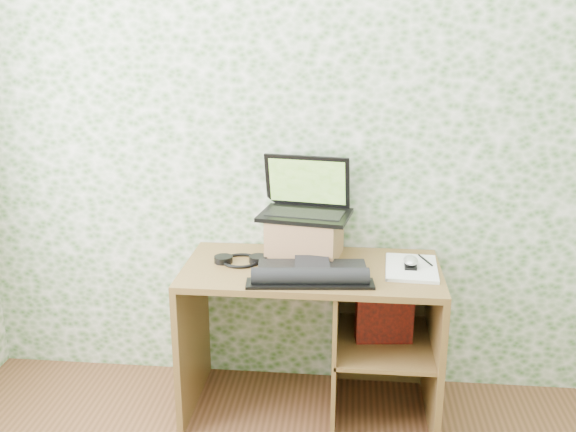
# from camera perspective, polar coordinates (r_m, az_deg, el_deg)

# --- Properties ---
(wall_back) EXTENTS (3.50, 0.00, 3.50)m
(wall_back) POSITION_cam_1_polar(r_m,az_deg,el_deg) (3.15, 2.59, 6.85)
(wall_back) COLOR white
(wall_back) RESTS_ON ground
(desk) EXTENTS (1.20, 0.60, 0.75)m
(desk) POSITION_cam_1_polar(r_m,az_deg,el_deg) (3.13, 3.54, -9.01)
(desk) COLOR brown
(desk) RESTS_ON floor
(riser) EXTENTS (0.37, 0.33, 0.20)m
(riser) POSITION_cam_1_polar(r_m,az_deg,el_deg) (3.11, 1.51, -1.86)
(riser) COLOR #9D6946
(riser) RESTS_ON desk
(laptop) EXTENTS (0.46, 0.36, 0.28)m
(laptop) POSITION_cam_1_polar(r_m,az_deg,el_deg) (3.10, 1.60, 1.31)
(laptop) COLOR black
(laptop) RESTS_ON riser
(keyboard) EXTENTS (0.57, 0.33, 0.08)m
(keyboard) POSITION_cam_1_polar(r_m,az_deg,el_deg) (2.87, 2.08, -5.07)
(keyboard) COLOR black
(keyboard) RESTS_ON desk
(headphones) EXTENTS (0.25, 0.20, 0.03)m
(headphones) POSITION_cam_1_polar(r_m,az_deg,el_deg) (3.07, -4.21, -3.92)
(headphones) COLOR black
(headphones) RESTS_ON desk
(notepad) EXTENTS (0.25, 0.34, 0.02)m
(notepad) POSITION_cam_1_polar(r_m,az_deg,el_deg) (3.03, 10.92, -4.55)
(notepad) COLOR silver
(notepad) RESTS_ON desk
(mouse) EXTENTS (0.07, 0.11, 0.04)m
(mouse) POSITION_cam_1_polar(r_m,az_deg,el_deg) (3.01, 10.84, -4.12)
(mouse) COLOR silver
(mouse) RESTS_ON notepad
(pen) EXTENTS (0.06, 0.14, 0.01)m
(pen) POSITION_cam_1_polar(r_m,az_deg,el_deg) (3.10, 12.11, -3.85)
(pen) COLOR black
(pen) RESTS_ON notepad
(red_box) EXTENTS (0.27, 0.11, 0.32)m
(red_box) POSITION_cam_1_polar(r_m,az_deg,el_deg) (3.08, 8.58, -8.23)
(red_box) COLOR maroon
(red_box) RESTS_ON desk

